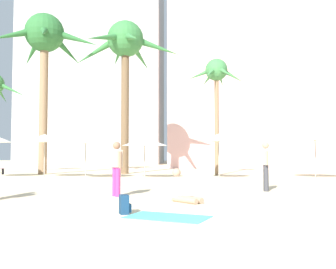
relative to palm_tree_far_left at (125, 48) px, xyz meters
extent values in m
plane|color=beige|center=(4.07, -18.28, -8.18)|extent=(120.00, 120.00, 0.00)
cube|color=beige|center=(11.04, 14.08, 0.92)|extent=(17.49, 11.34, 18.21)
cube|color=#A8A8A3|center=(-7.63, 23.15, 4.93)|extent=(16.85, 10.39, 26.22)
cylinder|color=brown|center=(0.01, -0.02, -3.78)|extent=(0.50, 0.50, 8.80)
sphere|color=#387A3D|center=(0.01, -0.02, 0.62)|extent=(2.37, 2.37, 2.37)
cone|color=#387A3D|center=(2.09, 0.36, 0.13)|extent=(3.23, 1.09, 1.46)
cone|color=#387A3D|center=(0.70, 1.90, -0.05)|extent=(1.54, 3.10, 1.80)
cone|color=#387A3D|center=(-0.77, 1.94, 0.15)|extent=(1.67, 3.16, 1.43)
cone|color=#387A3D|center=(-1.96, 0.09, -0.18)|extent=(3.04, 0.69, 2.04)
cone|color=#387A3D|center=(-0.98, -1.89, 0.15)|extent=(1.96, 3.07, 1.42)
cone|color=#387A3D|center=(0.72, -2.00, 0.10)|extent=(1.56, 3.17, 1.52)
cone|color=#387A3D|center=(-7.69, 0.32, -2.63)|extent=(2.07, 0.43, 1.18)
cone|color=#387A3D|center=(-9.10, 1.68, -2.69)|extent=(0.44, 2.04, 1.28)
cylinder|color=#896B4C|center=(5.82, -1.45, -4.99)|extent=(0.26, 0.26, 6.38)
sphere|color=#428447|center=(5.82, -1.45, -1.81)|extent=(1.35, 1.35, 1.35)
cone|color=#428447|center=(6.82, -1.35, -2.19)|extent=(1.50, 0.44, 1.02)
cone|color=#428447|center=(6.15, -0.49, -2.17)|extent=(0.76, 1.51, 0.99)
cone|color=#428447|center=(5.37, -0.54, -2.16)|extent=(0.93, 1.47, 0.97)
cone|color=#428447|center=(4.78, -1.32, -2.08)|extent=(1.56, 0.48, 0.83)
cone|color=#428447|center=(5.39, -2.36, -2.18)|extent=(0.91, 1.46, 1.01)
cone|color=#428447|center=(6.28, -2.36, -2.16)|extent=(0.93, 1.47, 0.97)
cylinder|color=#896B4C|center=(-5.06, -0.87, -3.67)|extent=(0.52, 0.52, 9.02)
sphere|color=#2D6B33|center=(-5.06, -0.87, 0.84)|extent=(2.47, 2.47, 2.47)
cone|color=#2D6B33|center=(-3.02, -0.85, 0.41)|extent=(3.00, 0.57, 1.38)
cone|color=#2D6B33|center=(-4.19, 0.85, 0.14)|extent=(1.78, 2.81, 1.87)
cone|color=#2D6B33|center=(-6.36, 0.49, 0.06)|extent=(2.34, 2.41, 2.01)
cone|color=#2D6B33|center=(-6.54, -2.20, 0.29)|extent=(2.56, 2.38, 1.59)
cone|color=#2D6B33|center=(-4.39, -2.75, 0.29)|extent=(1.50, 2.97, 1.61)
cylinder|color=gray|center=(10.82, -3.87, -6.94)|extent=(0.06, 0.06, 2.50)
cone|color=white|center=(10.82, -3.87, -5.92)|extent=(2.67, 2.67, 0.47)
cylinder|color=gray|center=(1.78, -4.26, -7.11)|extent=(0.06, 0.06, 2.14)
cone|color=white|center=(1.78, -4.26, -6.25)|extent=(2.43, 2.43, 0.42)
cylinder|color=gray|center=(-3.78, -3.89, -7.00)|extent=(0.06, 0.06, 2.37)
cone|color=white|center=(-3.78, -3.89, -6.02)|extent=(2.31, 2.31, 0.42)
cylinder|color=gray|center=(5.70, -4.30, -7.01)|extent=(0.06, 0.06, 2.35)
cone|color=beige|center=(5.70, -4.30, -6.03)|extent=(2.17, 2.17, 0.38)
cylinder|color=gray|center=(-1.32, -4.51, -7.05)|extent=(0.06, 0.06, 2.27)
cone|color=white|center=(-1.32, -4.51, -6.12)|extent=(2.71, 2.71, 0.41)
cube|color=#4CC6D6|center=(3.63, -16.38, -8.18)|extent=(1.93, 1.54, 0.01)
cube|color=navy|center=(2.65, -15.98, -7.97)|extent=(0.27, 0.34, 0.42)
cube|color=#122A44|center=(2.76, -15.94, -8.06)|extent=(0.13, 0.22, 0.18)
cylinder|color=tan|center=(4.13, -13.92, -8.10)|extent=(0.73, 0.74, 0.16)
cylinder|color=tan|center=(3.98, -14.06, -8.10)|extent=(0.73, 0.74, 0.16)
cube|color=white|center=(3.75, -13.68, -7.79)|extent=(0.44, 0.44, 0.54)
sphere|color=tan|center=(3.75, -13.68, -7.38)|extent=(0.34, 0.34, 0.24)
cube|color=black|center=(-1.65, -12.87, -7.42)|extent=(0.03, 0.10, 0.18)
cylinder|color=#3D3D42|center=(6.81, -10.86, -7.71)|extent=(0.17, 0.17, 0.94)
cylinder|color=#3D3D42|center=(6.83, -10.66, -7.71)|extent=(0.17, 0.17, 0.94)
cube|color=white|center=(6.82, -10.76, -6.98)|extent=(0.25, 0.42, 0.53)
sphere|color=tan|center=(6.82, -10.76, -6.57)|extent=(0.26, 0.26, 0.24)
cylinder|color=tan|center=(6.80, -11.01, -7.01)|extent=(0.11, 0.11, 0.50)
cylinder|color=tan|center=(6.84, -10.51, -7.01)|extent=(0.11, 0.11, 0.50)
cylinder|color=#B7337F|center=(1.91, -12.71, -7.73)|extent=(0.22, 0.22, 0.90)
cylinder|color=#B7337F|center=(1.79, -12.55, -7.73)|extent=(0.22, 0.22, 0.90)
cube|color=beige|center=(1.85, -12.63, -7.01)|extent=(0.42, 0.45, 0.53)
sphere|color=#936B51|center=(1.85, -12.63, -6.60)|extent=(0.34, 0.34, 0.24)
cylinder|color=#936B51|center=(2.00, -12.82, -7.05)|extent=(0.14, 0.14, 0.51)
cylinder|color=#936B51|center=(1.69, -12.43, -7.05)|extent=(0.14, 0.14, 0.51)
camera|label=1|loc=(4.06, -24.38, -6.83)|focal=40.66mm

